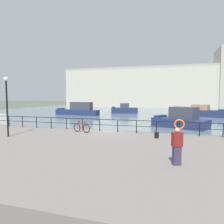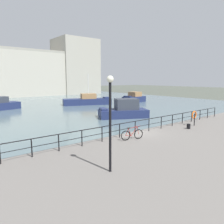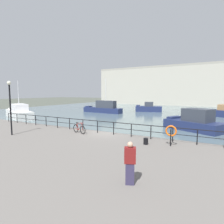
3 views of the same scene
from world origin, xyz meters
name	(u,v)px [view 1 (image 1 of 3)]	position (x,y,z in m)	size (l,w,h in m)	color
ground_plane	(109,138)	(0.00, 0.00, 0.00)	(240.00, 240.00, 0.00)	#4C5147
water_basin	(148,112)	(0.00, 30.20, 0.01)	(80.00, 60.00, 0.01)	slate
quay_promenade	(77,153)	(0.00, -6.50, 0.37)	(56.00, 13.00, 0.73)	slate
harbor_building	(175,86)	(6.20, 54.77, 7.10)	(63.59, 11.68, 18.42)	#B2AD9E
moored_cabin_cruiser	(181,120)	(6.49, 8.57, 0.93)	(7.01, 5.45, 2.48)	navy
moored_red_daysailer	(78,110)	(-12.51, 19.59, 1.00)	(9.15, 2.41, 7.35)	navy
moored_blue_motorboat	(199,112)	(10.36, 23.70, 0.81)	(9.70, 5.76, 6.08)	navy
moored_harbor_tender	(124,110)	(-4.80, 26.73, 0.79)	(6.24, 4.09, 2.18)	navy
quay_railing	(100,123)	(-0.64, -0.75, 1.47)	(26.08, 0.07, 1.08)	black
parked_bicycle	(82,128)	(-1.92, -1.74, 1.12)	(1.72, 0.55, 0.98)	black
mooring_bollard	(157,135)	(4.38, -2.36, 0.95)	(0.32, 0.32, 0.44)	black
life_ring_stand	(179,125)	(5.97, -1.91, 1.71)	(0.75, 0.16, 1.40)	black
quay_lamp_post	(7,99)	(-6.50, -5.01, 3.63)	(0.32, 0.32, 4.51)	black
standing_person	(177,146)	(5.68, -8.09, 1.59)	(0.51, 0.43, 1.69)	#332D4C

